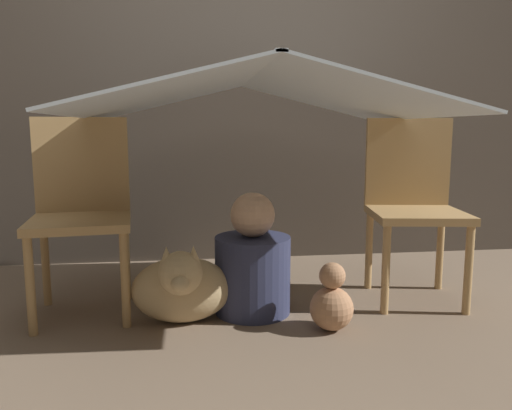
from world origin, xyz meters
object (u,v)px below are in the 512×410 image
(person_front, at_px, (253,265))
(dog, at_px, (182,287))
(chair_right, at_px, (413,200))
(chair_left, at_px, (81,206))

(person_front, xyz_separation_m, dog, (-0.31, -0.11, -0.05))
(chair_right, xyz_separation_m, person_front, (-0.80, -0.13, -0.26))
(chair_left, height_order, dog, chair_left)
(person_front, relative_size, dog, 1.29)
(chair_left, distance_m, person_front, 0.81)
(person_front, distance_m, dog, 0.34)
(chair_left, xyz_separation_m, chair_right, (1.55, -0.00, 0.00))
(chair_left, xyz_separation_m, dog, (0.44, -0.24, -0.31))
(chair_left, bearing_deg, chair_right, -6.47)
(chair_right, bearing_deg, chair_left, -171.47)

